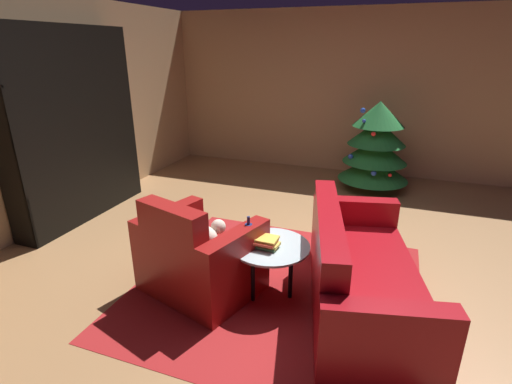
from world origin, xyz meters
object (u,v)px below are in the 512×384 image
book_stack_on_table (266,242)px  decorated_tree (376,146)px  couch_red (358,278)px  bottle_on_table (249,234)px  bookshelf_unit (82,130)px  coffee_table (270,250)px  armchair_red (198,258)px

book_stack_on_table → decorated_tree: 3.12m
couch_red → decorated_tree: 2.99m
bottle_on_table → couch_red: bearing=6.6°
couch_red → bookshelf_unit: bearing=165.8°
coffee_table → book_stack_on_table: bearing=-112.3°
coffee_table → bookshelf_unit: bearing=161.5°
bookshelf_unit → couch_red: bearing=-14.2°
bookshelf_unit → armchair_red: bookshelf_unit is taller
couch_red → bottle_on_table: (-0.89, -0.10, 0.28)m
coffee_table → bottle_on_table: bearing=-159.2°
bottle_on_table → book_stack_on_table: bearing=6.1°
armchair_red → bottle_on_table: (0.43, 0.10, 0.26)m
bookshelf_unit → bottle_on_table: bookshelf_unit is taller
book_stack_on_table → bottle_on_table: bearing=-173.9°
coffee_table → decorated_tree: decorated_tree is taller
couch_red → coffee_table: size_ratio=2.92×
bottle_on_table → decorated_tree: decorated_tree is taller
coffee_table → decorated_tree: size_ratio=0.51×
book_stack_on_table → decorated_tree: (0.64, 3.05, 0.14)m
book_stack_on_table → coffee_table: bearing=67.7°
couch_red → bottle_on_table: size_ratio=7.41×
bookshelf_unit → couch_red: 3.60m
couch_red → decorated_tree: decorated_tree is taller
armchair_red → decorated_tree: 3.41m
bookshelf_unit → decorated_tree: size_ratio=1.73×
bookshelf_unit → couch_red: size_ratio=1.16×
book_stack_on_table → couch_red: bearing=6.7°
armchair_red → decorated_tree: decorated_tree is taller
couch_red → book_stack_on_table: size_ratio=8.69×
coffee_table → decorated_tree: 3.08m
armchair_red → coffee_table: (0.59, 0.16, 0.11)m
armchair_red → couch_red: bearing=8.7°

